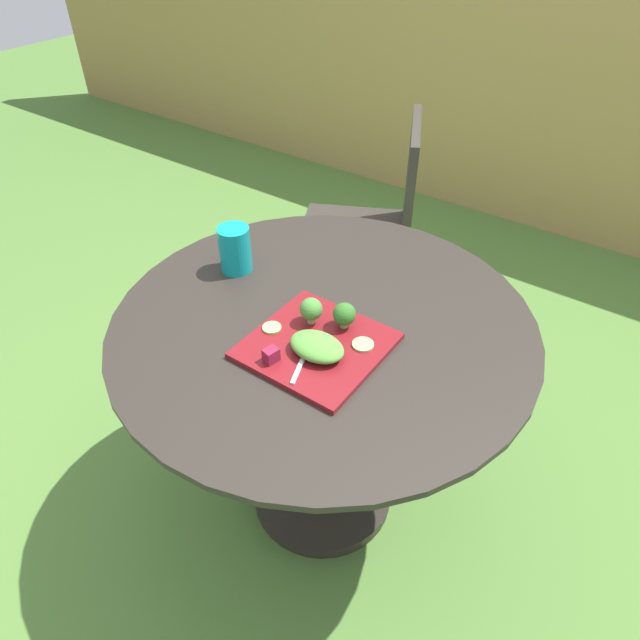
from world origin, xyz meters
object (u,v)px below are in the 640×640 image
at_px(patio_chair, 378,217).
at_px(fork, 305,355).
at_px(salad_plate, 317,346).
at_px(drinking_glass, 235,251).

relative_size(patio_chair, fork, 5.98).
bearing_deg(salad_plate, patio_chair, 112.12).
distance_m(salad_plate, fork, 0.05).
distance_m(patio_chair, drinking_glass, 0.86).
height_order(patio_chair, drinking_glass, patio_chair).
distance_m(salad_plate, drinking_glass, 0.39).
relative_size(salad_plate, fork, 1.96).
xyz_separation_m(patio_chair, fork, (0.39, -1.00, 0.23)).
bearing_deg(fork, patio_chair, 111.26).
bearing_deg(salad_plate, drinking_glass, 159.64).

